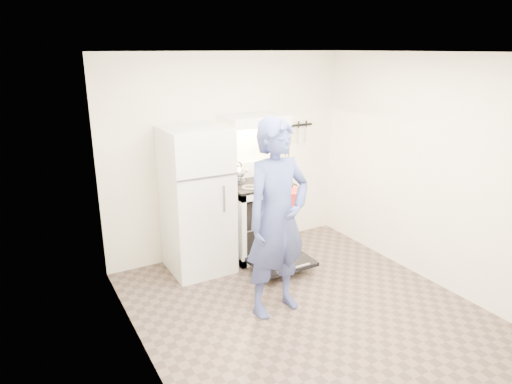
# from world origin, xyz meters

# --- Properties ---
(floor) EXTENTS (3.60, 3.60, 0.00)m
(floor) POSITION_xyz_m (0.00, 0.00, 0.00)
(floor) COLOR brown
(floor) RESTS_ON ground
(back_wall) EXTENTS (3.20, 0.02, 2.50)m
(back_wall) POSITION_xyz_m (0.00, 1.80, 1.25)
(back_wall) COLOR white
(back_wall) RESTS_ON ground
(refrigerator) EXTENTS (0.70, 0.70, 1.70)m
(refrigerator) POSITION_xyz_m (-0.58, 1.45, 0.85)
(refrigerator) COLOR white
(refrigerator) RESTS_ON floor
(stove_body) EXTENTS (0.76, 0.65, 0.92)m
(stove_body) POSITION_xyz_m (0.23, 1.48, 0.46)
(stove_body) COLOR white
(stove_body) RESTS_ON floor
(cooktop) EXTENTS (0.76, 0.65, 0.03)m
(cooktop) POSITION_xyz_m (0.23, 1.48, 0.94)
(cooktop) COLOR black
(cooktop) RESTS_ON stove_body
(backsplash) EXTENTS (0.76, 0.07, 0.20)m
(backsplash) POSITION_xyz_m (0.23, 1.76, 1.05)
(backsplash) COLOR white
(backsplash) RESTS_ON cooktop
(oven_door) EXTENTS (0.70, 0.54, 0.04)m
(oven_door) POSITION_xyz_m (0.23, 0.88, 0.12)
(oven_door) COLOR black
(oven_door) RESTS_ON floor
(oven_rack) EXTENTS (0.60, 0.52, 0.01)m
(oven_rack) POSITION_xyz_m (0.23, 1.48, 0.44)
(oven_rack) COLOR slate
(oven_rack) RESTS_ON stove_body
(range_hood) EXTENTS (0.76, 0.50, 0.12)m
(range_hood) POSITION_xyz_m (0.23, 1.55, 1.71)
(range_hood) COLOR white
(range_hood) RESTS_ON back_wall
(knife_strip) EXTENTS (0.40, 0.02, 0.03)m
(knife_strip) POSITION_xyz_m (1.05, 1.79, 1.55)
(knife_strip) COLOR black
(knife_strip) RESTS_ON back_wall
(pizza_stone) EXTENTS (0.34, 0.34, 0.02)m
(pizza_stone) POSITION_xyz_m (0.28, 1.47, 0.45)
(pizza_stone) COLOR #896A4F
(pizza_stone) RESTS_ON oven_rack
(tea_kettle) EXTENTS (0.21, 0.18, 0.26)m
(tea_kettle) POSITION_xyz_m (0.03, 1.60, 1.08)
(tea_kettle) COLOR #B8B8BC
(tea_kettle) RESTS_ON cooktop
(utensil_jar) EXTENTS (0.11, 0.11, 0.13)m
(utensil_jar) POSITION_xyz_m (0.51, 1.24, 1.05)
(utensil_jar) COLOR silver
(utensil_jar) RESTS_ON cooktop
(person) EXTENTS (0.76, 0.54, 1.94)m
(person) POSITION_xyz_m (-0.25, 0.23, 0.97)
(person) COLOR navy
(person) RESTS_ON floor
(dutch_oven) EXTENTS (0.35, 0.28, 0.23)m
(dutch_oven) POSITION_xyz_m (0.13, 0.57, 1.04)
(dutch_oven) COLOR red
(dutch_oven) RESTS_ON person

